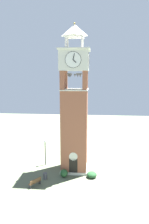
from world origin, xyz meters
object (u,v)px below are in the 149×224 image
at_px(park_bench, 35,182).
at_px(lamp_post, 45,148).
at_px(clock_tower, 74,112).
at_px(trash_bin, 45,176).

distance_m(park_bench, lamp_post, 6.40).
bearing_deg(park_bench, clock_tower, 49.21).
height_order(park_bench, trash_bin, park_bench).
bearing_deg(trash_bin, park_bench, -113.14).
height_order(clock_tower, lamp_post, clock_tower).
distance_m(clock_tower, trash_bin, 8.97).
bearing_deg(clock_tower, lamp_post, 165.21).
bearing_deg(clock_tower, trash_bin, -138.39).
relative_size(park_bench, trash_bin, 1.95).
bearing_deg(trash_bin, lamp_post, 102.57).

